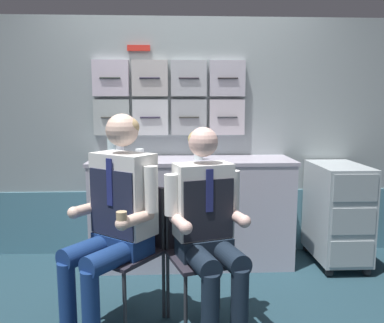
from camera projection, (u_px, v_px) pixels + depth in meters
name	position (u px, v px, depth m)	size (l,w,h in m)	color
galley_bulkhead	(182.00, 139.00, 3.65)	(4.20, 0.14, 2.15)	#95A1A4
galley_counter	(192.00, 211.00, 3.46)	(1.73, 0.53, 0.92)	silver
service_trolley	(337.00, 211.00, 3.43)	(0.40, 0.65, 0.88)	black
folding_chair_left	(133.00, 237.00, 2.56)	(0.56, 0.56, 0.87)	#2D2D33
crew_member_left	(115.00, 211.00, 2.40)	(0.65, 0.71, 1.33)	black
folding_chair_center	(198.00, 239.00, 2.51)	(0.50, 0.50, 0.87)	#2D2D33
crew_member_center	(208.00, 223.00, 2.34)	(0.50, 0.65, 1.26)	black
water_bottle_short	(199.00, 145.00, 3.33)	(0.08, 0.08, 0.27)	silver
water_bottle_blue_cap	(120.00, 146.00, 3.26)	(0.06, 0.06, 0.26)	silver
sparkling_bottle_green	(112.00, 144.00, 3.35)	(0.07, 0.07, 0.28)	silver
espresso_cup_small	(140.00, 154.00, 3.41)	(0.07, 0.07, 0.08)	white
coffee_cup_white	(112.00, 154.00, 3.48)	(0.07, 0.07, 0.06)	tan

